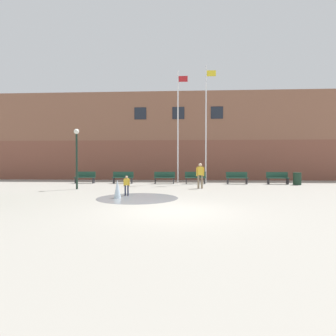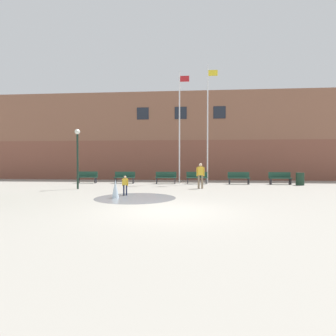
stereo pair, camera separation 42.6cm
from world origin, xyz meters
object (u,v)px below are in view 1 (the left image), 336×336
(flagpole_right, at_px, (206,121))
(park_bench_left_of_flagpoles, at_px, (123,177))
(park_bench_far_left, at_px, (85,177))
(lamp_post_left_lane, at_px, (77,150))
(flagpole_left, at_px, (178,124))
(park_bench_under_right_flagpole, at_px, (195,177))
(child_in_fountain, at_px, (127,184))
(park_bench_center, at_px, (164,177))
(trash_can, at_px, (297,179))
(park_bench_far_right, at_px, (278,178))
(adult_watching, at_px, (200,174))
(park_bench_near_trashcan, at_px, (237,178))

(flagpole_right, bearing_deg, park_bench_left_of_flagpoles, -175.48)
(park_bench_far_left, relative_size, lamp_post_left_lane, 0.43)
(park_bench_left_of_flagpoles, height_order, flagpole_left, flagpole_left)
(park_bench_far_left, height_order, park_bench_under_right_flagpole, same)
(park_bench_left_of_flagpoles, relative_size, child_in_fountain, 1.62)
(park_bench_center, height_order, child_in_fountain, child_in_fountain)
(trash_can, bearing_deg, park_bench_far_right, 156.01)
(park_bench_far_left, relative_size, flagpole_right, 0.17)
(child_in_fountain, distance_m, flagpole_right, 9.96)
(park_bench_under_right_flagpole, xyz_separation_m, adult_watching, (0.11, -3.63, 0.45))
(park_bench_center, distance_m, lamp_post_left_lane, 6.98)
(park_bench_far_right, distance_m, child_in_fountain, 12.25)
(park_bench_left_of_flagpoles, height_order, trash_can, park_bench_left_of_flagpoles)
(park_bench_left_of_flagpoles, bearing_deg, park_bench_center, 0.18)
(park_bench_under_right_flagpole, relative_size, park_bench_near_trashcan, 1.00)
(park_bench_under_right_flagpole, xyz_separation_m, lamp_post_left_lane, (-7.46, -4.44, 1.95))
(park_bench_center, bearing_deg, flagpole_left, 25.50)
(lamp_post_left_lane, bearing_deg, flagpole_right, 30.33)
(park_bench_far_right, xyz_separation_m, flagpole_right, (-5.28, 0.52, 4.35))
(park_bench_near_trashcan, relative_size, child_in_fountain, 1.62)
(park_bench_center, relative_size, adult_watching, 1.01)
(park_bench_far_right, distance_m, flagpole_right, 6.86)
(park_bench_center, bearing_deg, trash_can, -3.30)
(flagpole_right, bearing_deg, park_bench_center, -171.19)
(park_bench_center, height_order, park_bench_under_right_flagpole, same)
(flagpole_right, relative_size, trash_can, 10.16)
(park_bench_under_right_flagpole, relative_size, park_bench_far_right, 1.00)
(park_bench_far_right, bearing_deg, park_bench_center, 179.85)
(park_bench_near_trashcan, bearing_deg, adult_watching, -130.51)
(park_bench_far_right, relative_size, child_in_fountain, 1.62)
(lamp_post_left_lane, bearing_deg, park_bench_far_left, 104.78)
(park_bench_near_trashcan, distance_m, flagpole_right, 4.93)
(park_bench_near_trashcan, height_order, lamp_post_left_lane, lamp_post_left_lane)
(park_bench_under_right_flagpole, bearing_deg, park_bench_center, -178.03)
(park_bench_far_left, bearing_deg, trash_can, -2.36)
(flagpole_left, height_order, lamp_post_left_lane, flagpole_left)
(trash_can, bearing_deg, flagpole_right, 170.72)
(park_bench_center, height_order, lamp_post_left_lane, lamp_post_left_lane)
(park_bench_left_of_flagpoles, xyz_separation_m, flagpole_right, (6.45, 0.51, 4.35))
(park_bench_near_trashcan, relative_size, flagpole_right, 0.17)
(trash_can, bearing_deg, park_bench_far_left, 177.64)
(park_bench_near_trashcan, relative_size, park_bench_far_right, 1.00)
(trash_can, bearing_deg, park_bench_center, 176.70)
(park_bench_center, height_order, flagpole_right, flagpole_right)
(flagpole_left, bearing_deg, adult_watching, -70.46)
(flagpole_right, bearing_deg, flagpole_left, 180.00)
(park_bench_far_left, xyz_separation_m, park_bench_under_right_flagpole, (8.63, -0.02, 0.00))
(park_bench_left_of_flagpoles, distance_m, flagpole_right, 7.80)
(flagpole_left, bearing_deg, park_bench_under_right_flagpole, -17.57)
(park_bench_far_right, bearing_deg, adult_watching, -149.66)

